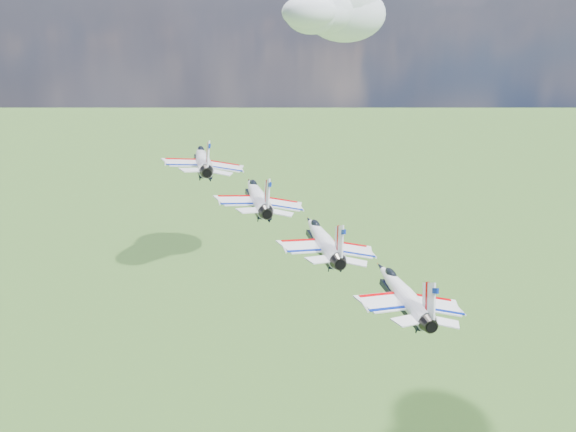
# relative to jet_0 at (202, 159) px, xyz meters

# --- Properties ---
(cloud_far) EXTENTS (60.01, 47.15, 23.57)m
(cloud_far) POSITION_rel_jet_0_xyz_m (15.61, 232.18, 14.75)
(cloud_far) COLOR white
(jet_0) EXTENTS (16.01, 19.27, 6.53)m
(jet_0) POSITION_rel_jet_0_xyz_m (0.00, 0.00, 0.00)
(jet_0) COLOR white
(jet_1) EXTENTS (16.01, 19.27, 6.53)m
(jet_1) POSITION_rel_jet_0_xyz_m (9.15, -8.53, -2.73)
(jet_1) COLOR white
(jet_2) EXTENTS (16.01, 19.27, 6.53)m
(jet_2) POSITION_rel_jet_0_xyz_m (18.30, -17.07, -5.47)
(jet_2) COLOR white
(jet_3) EXTENTS (16.01, 19.27, 6.53)m
(jet_3) POSITION_rel_jet_0_xyz_m (27.45, -25.60, -8.20)
(jet_3) COLOR silver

